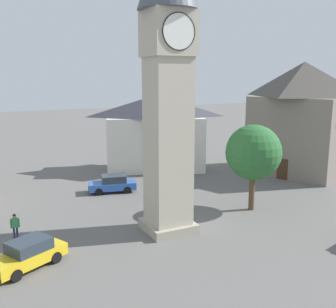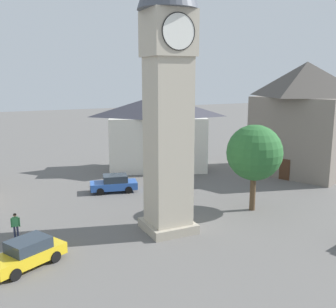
{
  "view_description": "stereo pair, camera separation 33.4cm",
  "coord_description": "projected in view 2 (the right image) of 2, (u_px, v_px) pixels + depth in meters",
  "views": [
    {
      "loc": [
        -11.01,
        -22.05,
        10.14
      ],
      "look_at": [
        0.0,
        0.0,
        5.2
      ],
      "focal_mm": 41.63,
      "sensor_mm": 36.0,
      "label": 1
    },
    {
      "loc": [
        -10.71,
        -22.2,
        10.14
      ],
      "look_at": [
        0.0,
        0.0,
        5.2
      ],
      "focal_mm": 41.63,
      "sensor_mm": 36.0,
      "label": 2
    }
  ],
  "objects": [
    {
      "name": "ground_plane",
      "position": [
        168.0,
        230.0,
        26.16
      ],
      "size": [
        200.0,
        200.0,
        0.0
      ],
      "primitive_type": "plane",
      "color": "#605E5B"
    },
    {
      "name": "clock_tower",
      "position": [
        168.0,
        49.0,
        23.84
      ],
      "size": [
        3.77,
        3.77,
        20.17
      ],
      "color": "#A59C89",
      "rests_on": "ground"
    },
    {
      "name": "car_blue_kerb",
      "position": [
        114.0,
        183.0,
        34.65
      ],
      "size": [
        4.4,
        2.58,
        1.53
      ],
      "color": "#2D5BB7",
      "rests_on": "ground"
    },
    {
      "name": "car_silver_kerb",
      "position": [
        27.0,
        253.0,
        21.0
      ],
      "size": [
        4.44,
        3.4,
        1.53
      ],
      "color": "gold",
      "rests_on": "ground"
    },
    {
      "name": "pedestrian",
      "position": [
        15.0,
        223.0,
        24.58
      ],
      "size": [
        0.55,
        0.27,
        1.69
      ],
      "color": "#2D3351",
      "rests_on": "ground"
    },
    {
      "name": "tree",
      "position": [
        254.0,
        153.0,
        29.21
      ],
      "size": [
        4.21,
        4.21,
        6.62
      ],
      "color": "brown",
      "rests_on": "ground"
    },
    {
      "name": "building_shop_left",
      "position": [
        304.0,
        117.0,
        40.53
      ],
      "size": [
        11.08,
        11.63,
        11.6
      ],
      "color": "slate",
      "rests_on": "ground"
    },
    {
      "name": "building_corner_back",
      "position": [
        158.0,
        132.0,
        42.51
      ],
      "size": [
        12.06,
        9.12,
        8.16
      ],
      "color": "silver",
      "rests_on": "ground"
    }
  ]
}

